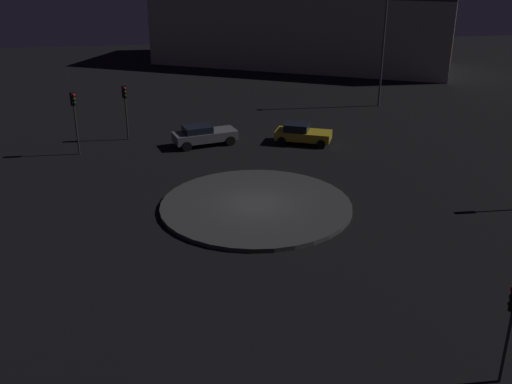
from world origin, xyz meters
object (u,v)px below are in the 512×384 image
Objects in this scene: store_building at (302,26)px; streetlamp_northeast at (384,41)px; traffic_light_northwest_near at (75,111)px; car_yellow at (302,133)px; car_grey at (204,135)px; traffic_light_south at (512,315)px; traffic_light_northwest at (125,102)px.

streetlamp_northeast is at bearing 123.54° from store_building.
streetlamp_northeast reaches higher than traffic_light_northwest_near.
car_yellow is at bearing 104.20° from store_building.
traffic_light_south is at bearing -87.29° from car_grey.
car_yellow is 26.37m from traffic_light_south.
traffic_light_northwest is at bearing -163.70° from streetlamp_northeast.
streetlamp_northeast is (22.15, 6.48, 2.84)m from traffic_light_northwest.
traffic_light_northwest_near reaches higher than traffic_light_south.
traffic_light_northwest is 0.93× the size of traffic_light_northwest_near.
store_building is at bearing 98.17° from traffic_light_northwest_near.
traffic_light_northwest_near is (-15.97, 0.11, 2.38)m from car_yellow.
traffic_light_south is 0.85× the size of traffic_light_northwest_near.
traffic_light_northwest_near reaches higher than car_grey.
traffic_light_south is 0.91× the size of traffic_light_northwest.
store_building reaches higher than car_yellow.
car_grey is at bearing 49.84° from traffic_light_northwest_near.
traffic_light_northwest reaches higher than car_grey.
store_building is (14.47, 29.70, 3.69)m from car_grey.
traffic_light_northwest_near is (-8.78, -0.65, 2.35)m from car_grey.
car_grey is at bearing 91.67° from store_building.
store_building is (6.74, 56.75, 1.80)m from traffic_light_south.
traffic_light_northwest_near reaches higher than car_yellow.
traffic_light_northwest is (-12.70, 2.99, 2.17)m from car_yellow.
car_grey is 28.20m from traffic_light_south.
car_yellow is 0.45× the size of streetlamp_northeast.
streetlamp_northeast is (25.42, 9.35, 2.63)m from traffic_light_northwest_near.
traffic_light_northwest_near is (-16.51, 26.41, 0.46)m from traffic_light_south.
car_yellow is at bearing -19.26° from car_grey.
traffic_light_south reaches higher than car_yellow.
store_building is at bearing 50.78° from car_grey.
streetlamp_northeast reaches higher than car_yellow.
streetlamp_northeast is at bearing 78.00° from traffic_light_northwest.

